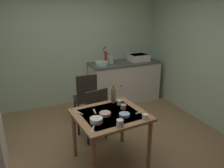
% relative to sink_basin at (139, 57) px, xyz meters
% --- Properties ---
extents(ground_plane, '(5.35, 5.35, 0.00)m').
position_rel_sink_basin_xyz_m(ground_plane, '(-1.60, -1.78, -1.00)').
color(ground_plane, '#8E704C').
extents(wall_back, '(4.45, 0.10, 2.63)m').
position_rel_sink_basin_xyz_m(wall_back, '(-1.60, 0.37, 0.32)').
color(wall_back, '#B2CEAC').
rests_on(wall_back, ground).
extents(counter_cabinet, '(1.59, 0.64, 0.92)m').
position_rel_sink_basin_xyz_m(counter_cabinet, '(-0.35, -0.00, -0.54)').
color(counter_cabinet, silver).
rests_on(counter_cabinet, ground).
extents(sink_basin, '(0.44, 0.34, 0.15)m').
position_rel_sink_basin_xyz_m(sink_basin, '(0.00, 0.00, 0.00)').
color(sink_basin, silver).
rests_on(sink_basin, counter_cabinet).
extents(hand_pump, '(0.05, 0.27, 0.39)m').
position_rel_sink_basin_xyz_m(hand_pump, '(-0.79, 0.05, 0.09)').
color(hand_pump, '#B21E19').
rests_on(hand_pump, counter_cabinet).
extents(mixing_bowl_counter, '(0.27, 0.27, 0.08)m').
position_rel_sink_basin_xyz_m(mixing_bowl_counter, '(-0.92, -0.05, -0.04)').
color(mixing_bowl_counter, '#ADD1C1').
rests_on(mixing_bowl_counter, counter_cabinet).
extents(stoneware_crock, '(0.14, 0.14, 0.15)m').
position_rel_sink_basin_xyz_m(stoneware_crock, '(-0.68, 0.02, -0.00)').
color(stoneware_crock, beige).
rests_on(stoneware_crock, counter_cabinet).
extents(dining_table, '(1.00, 0.91, 0.76)m').
position_rel_sink_basin_xyz_m(dining_table, '(-1.51, -1.93, -0.35)').
color(dining_table, '#9E7349').
rests_on(dining_table, ground).
extents(chair_far_side, '(0.47, 0.47, 0.90)m').
position_rel_sink_basin_xyz_m(chair_far_side, '(-1.54, -1.28, -0.51)').
color(chair_far_side, '#2D221D').
rests_on(chair_far_side, ground).
extents(chair_by_counter, '(0.42, 0.42, 0.95)m').
position_rel_sink_basin_xyz_m(chair_by_counter, '(-1.47, -0.63, -0.50)').
color(chair_by_counter, '#2B231D').
rests_on(chair_by_counter, ground).
extents(serving_bowl_wide, '(0.15, 0.15, 0.03)m').
position_rel_sink_basin_xyz_m(serving_bowl_wide, '(-1.59, -1.93, -0.22)').
color(serving_bowl_wide, tan).
rests_on(serving_bowl_wide, dining_table).
extents(soup_bowl_small, '(0.16, 0.16, 0.06)m').
position_rel_sink_basin_xyz_m(soup_bowl_small, '(-1.76, -2.07, -0.21)').
color(soup_bowl_small, white).
rests_on(soup_bowl_small, dining_table).
extents(sauce_dish, '(0.14, 0.14, 0.03)m').
position_rel_sink_basin_xyz_m(sauce_dish, '(-1.37, -2.05, -0.22)').
color(sauce_dish, '#9EB2C6').
rests_on(sauce_dish, dining_table).
extents(teacup_cream, '(0.09, 0.09, 0.09)m').
position_rel_sink_basin_xyz_m(teacup_cream, '(-1.54, -2.28, -0.20)').
color(teacup_cream, white).
rests_on(teacup_cream, dining_table).
extents(mug_tall, '(0.08, 0.08, 0.06)m').
position_rel_sink_basin_xyz_m(mug_tall, '(-1.28, -1.85, -0.21)').
color(mug_tall, tan).
rests_on(mug_tall, dining_table).
extents(mug_dark, '(0.07, 0.07, 0.07)m').
position_rel_sink_basin_xyz_m(mug_dark, '(-1.16, -2.23, -0.21)').
color(mug_dark, white).
rests_on(mug_dark, dining_table).
extents(teacup_mint, '(0.07, 0.07, 0.07)m').
position_rel_sink_basin_xyz_m(teacup_mint, '(-1.28, -1.71, -0.21)').
color(teacup_mint, '#ADD1C1').
rests_on(teacup_mint, dining_table).
extents(glass_bottle, '(0.07, 0.07, 0.29)m').
position_rel_sink_basin_xyz_m(glass_bottle, '(-1.33, -1.60, -0.12)').
color(glass_bottle, olive).
rests_on(glass_bottle, dining_table).
extents(table_knife, '(0.08, 0.17, 0.00)m').
position_rel_sink_basin_xyz_m(table_knife, '(-1.89, -1.72, -0.24)').
color(table_knife, silver).
rests_on(table_knife, dining_table).
extents(teaspoon_near_bowl, '(0.09, 0.14, 0.00)m').
position_rel_sink_basin_xyz_m(teaspoon_near_bowl, '(-1.86, -2.21, -0.24)').
color(teaspoon_near_bowl, beige).
rests_on(teaspoon_near_bowl, dining_table).
extents(teaspoon_by_cup, '(0.04, 0.14, 0.00)m').
position_rel_sink_basin_xyz_m(teaspoon_by_cup, '(-1.68, -1.77, -0.24)').
color(teaspoon_by_cup, beige).
rests_on(teaspoon_by_cup, dining_table).
extents(serving_spoon, '(0.13, 0.06, 0.00)m').
position_rel_sink_basin_xyz_m(serving_spoon, '(-1.14, -2.04, -0.24)').
color(serving_spoon, beige).
rests_on(serving_spoon, dining_table).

